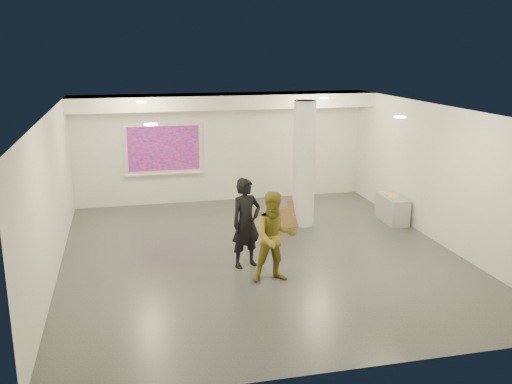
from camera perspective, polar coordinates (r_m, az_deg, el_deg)
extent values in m
cube|color=#33363B|center=(11.92, 0.44, -6.30)|extent=(8.00, 9.00, 0.01)
cube|color=silver|center=(11.22, 0.47, 8.19)|extent=(8.00, 9.00, 0.01)
cube|color=silver|center=(15.80, -3.43, 4.47)|extent=(8.00, 0.01, 3.00)
cube|color=silver|center=(7.38, 8.84, -7.31)|extent=(8.00, 0.01, 3.00)
cube|color=silver|center=(11.25, -19.75, -0.42)|extent=(0.01, 9.00, 3.00)
cube|color=silver|center=(13.00, 17.86, 1.65)|extent=(0.01, 9.00, 3.00)
cube|color=white|center=(15.09, -3.14, 9.07)|extent=(8.00, 1.10, 0.36)
cylinder|color=#FFE496|center=(13.40, -11.43, 8.83)|extent=(0.22, 0.22, 0.02)
cylinder|color=#FFE496|center=(14.24, 6.78, 9.32)|extent=(0.22, 0.22, 0.02)
cylinder|color=#FFE496|center=(9.43, -10.49, 6.65)|extent=(0.22, 0.22, 0.02)
cylinder|color=#FFE496|center=(10.59, 14.20, 7.28)|extent=(0.22, 0.22, 0.02)
cylinder|color=white|center=(13.57, 4.82, 2.81)|extent=(0.52, 0.52, 3.00)
cube|color=white|center=(15.56, -9.23, 4.35)|extent=(2.10, 0.06, 1.40)
cube|color=#0009BE|center=(15.52, -9.22, 4.32)|extent=(1.90, 0.01, 1.20)
cube|color=white|center=(15.64, -9.11, 1.78)|extent=(2.10, 0.08, 0.04)
cube|color=#9B9DA1|center=(14.44, 13.47, -1.66)|extent=(0.51, 1.12, 0.64)
cube|color=silver|center=(14.28, 13.67, -0.47)|extent=(0.27, 0.33, 0.02)
cube|color=#E3F019|center=(14.41, 13.51, -0.30)|extent=(0.32, 0.37, 0.03)
cube|color=brown|center=(13.75, 4.42, -2.11)|extent=(0.60, 0.24, 0.63)
cube|color=brown|center=(13.60, 2.84, -2.63)|extent=(0.46, 0.25, 0.47)
imported|color=black|center=(11.05, -1.00, -3.13)|extent=(0.76, 0.63, 1.77)
imported|color=olive|center=(10.39, 1.90, -4.53)|extent=(0.82, 0.64, 1.69)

